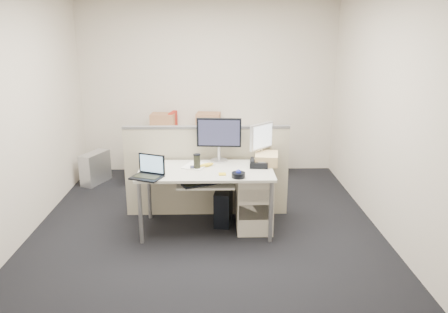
{
  "coord_description": "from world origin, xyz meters",
  "views": [
    {
      "loc": [
        0.11,
        -4.64,
        2.26
      ],
      "look_at": [
        0.21,
        0.15,
        0.84
      ],
      "focal_mm": 35.0,
      "sensor_mm": 36.0,
      "label": 1
    }
  ],
  "objects_px": {
    "laptop": "(146,168)",
    "desk_phone": "(259,164)",
    "desk": "(206,175)",
    "monitor_main": "(219,140)"
  },
  "relations": [
    {
      "from": "monitor_main",
      "to": "desk_phone",
      "type": "relative_size",
      "value": 2.56
    },
    {
      "from": "desk",
      "to": "monitor_main",
      "type": "bearing_deg",
      "value": 64.89
    },
    {
      "from": "laptop",
      "to": "desk_phone",
      "type": "xyz_separation_m",
      "value": [
        1.22,
        0.36,
        -0.08
      ]
    },
    {
      "from": "laptop",
      "to": "desk_phone",
      "type": "bearing_deg",
      "value": 38.87
    },
    {
      "from": "laptop",
      "to": "desk_phone",
      "type": "distance_m",
      "value": 1.27
    },
    {
      "from": "desk",
      "to": "monitor_main",
      "type": "distance_m",
      "value": 0.48
    },
    {
      "from": "desk",
      "to": "desk_phone",
      "type": "distance_m",
      "value": 0.61
    },
    {
      "from": "laptop",
      "to": "desk",
      "type": "bearing_deg",
      "value": 46.73
    },
    {
      "from": "laptop",
      "to": "monitor_main",
      "type": "bearing_deg",
      "value": 60.35
    },
    {
      "from": "desk",
      "to": "monitor_main",
      "type": "xyz_separation_m",
      "value": [
        0.15,
        0.32,
        0.33
      ]
    }
  ]
}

